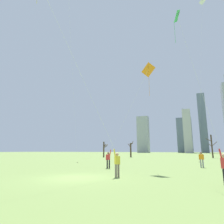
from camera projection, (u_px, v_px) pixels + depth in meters
ground_plane at (76, 178)px, 12.74m from camera, size 400.00×400.00×0.00m
kite_flyer_midfield_center_orange at (119, 136)px, 19.68m from camera, size 5.38×0.71×10.76m
kite_flyer_far_back_yellow at (104, 132)px, 13.18m from camera, size 4.57×5.00×13.58m
kite_flyer_foreground_right_green at (210, 118)px, 11.37m from camera, size 2.36×4.20×13.39m
bystander_far_off_by_trees at (201, 159)px, 20.53m from camera, size 0.51×0.25×1.62m
distant_kite_drifting_right_white at (202, 14)px, 33.92m from camera, size 3.40×0.66×28.40m
bare_tree_right_of_center at (104, 149)px, 52.50m from camera, size 2.04×2.79×4.14m
bare_tree_left_of_center at (212, 146)px, 46.20m from camera, size 2.46×1.54×5.53m
bare_tree_leftmost at (131, 149)px, 51.89m from camera, size 2.17×2.16×4.19m
skyline_tall_tower at (188, 131)px, 138.47m from camera, size 5.38×11.22×30.69m
skyline_slender_spire at (203, 123)px, 146.25m from camera, size 5.33×9.47×44.65m
skyline_squat_block at (143, 134)px, 164.19m from camera, size 9.41×6.89×30.55m
skyline_mid_tower_left at (185, 135)px, 154.44m from camera, size 11.41×7.42×35.65m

